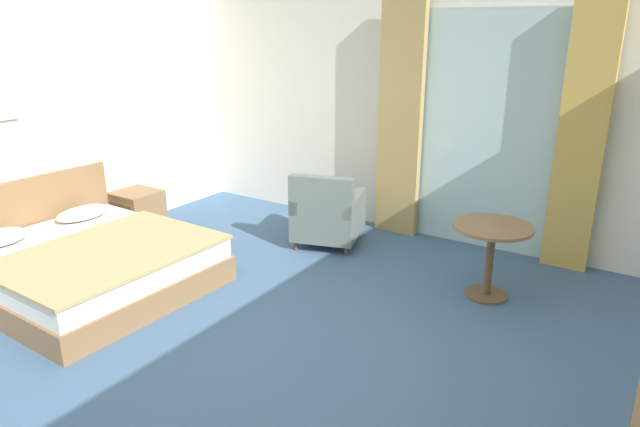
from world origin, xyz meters
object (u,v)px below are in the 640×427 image
round_cafe_table (491,244)px  armchair_by_window (327,215)px  bed (85,263)px  nightstand (137,210)px

round_cafe_table → armchair_by_window: bearing=171.2°
bed → armchair_by_window: 2.52m
bed → armchair_by_window: bearing=58.7°
nightstand → armchair_by_window: 2.33m
bed → round_cafe_table: bearing=30.0°
round_cafe_table → nightstand: bearing=-172.5°
bed → nightstand: bearing=123.1°
bed → round_cafe_table: 3.72m
bed → armchair_by_window: (1.31, 2.15, 0.10)m
armchair_by_window → bed: bearing=-121.3°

